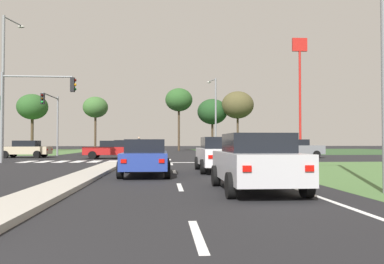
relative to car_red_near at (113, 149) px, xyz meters
name	(u,v)px	position (x,y,z in m)	size (l,w,h in m)	color
ground_plane	(128,158)	(1.23, 0.33, -0.76)	(200.00, 200.00, 0.00)	black
grass_verge_far_right	(311,151)	(26.73, 24.83, -0.76)	(35.00, 35.00, 0.01)	#2D4C28
median_island_near	(76,180)	(1.23, -18.67, -0.69)	(1.20, 22.00, 0.14)	#ADA89E
median_island_far	(144,151)	(1.23, 25.33, -0.69)	(1.20, 36.00, 0.14)	gray
lane_dash_near	(197,235)	(4.73, -26.51, -0.76)	(0.14, 2.00, 0.01)	silver
lane_dash_second	(180,187)	(4.73, -20.51, -0.76)	(0.14, 2.00, 0.01)	silver
lane_dash_third	(174,172)	(4.73, -14.51, -0.76)	(0.14, 2.00, 0.01)	silver
lane_dash_fourth	(172,164)	(4.73, -8.51, -0.76)	(0.14, 2.00, 0.01)	silver
lane_dash_fifth	(170,160)	(4.73, -2.51, -0.76)	(0.14, 2.00, 0.01)	silver
edge_line_right	(264,178)	(8.08, -17.67, -0.76)	(0.14, 24.00, 0.01)	silver
stop_bar_near	(176,163)	(5.03, -6.67, -0.76)	(6.40, 0.50, 0.01)	silver
crosswalk_bar_near	(28,162)	(-5.17, -4.87, -0.76)	(0.70, 2.80, 0.01)	silver
crosswalk_bar_second	(45,162)	(-4.02, -4.87, -0.76)	(0.70, 2.80, 0.01)	silver
crosswalk_bar_third	(62,162)	(-2.87, -4.87, -0.76)	(0.70, 2.80, 0.01)	silver
crosswalk_bar_fourth	(78,162)	(-1.72, -4.87, -0.76)	(0.70, 2.80, 0.01)	silver
crosswalk_bar_fifth	(95,161)	(-0.57, -4.87, -0.76)	(0.70, 2.80, 0.01)	silver
crosswalk_bar_sixth	(112,161)	(0.58, -4.87, -0.76)	(0.70, 2.80, 0.01)	silver
crosswalk_bar_seventh	(128,161)	(1.73, -4.87, -0.76)	(0.70, 2.80, 0.01)	silver
car_red_near	(113,149)	(0.00, 0.00, 0.00)	(4.56, 2.06, 1.48)	#A31919
car_maroon_second	(116,148)	(-1.06, 10.58, -0.01)	(2.08, 4.58, 1.47)	maroon
car_silver_third	(256,162)	(6.80, -21.67, 0.05)	(2.09, 4.20, 1.60)	#B7B7BC
car_black_fourth	(121,146)	(-1.17, 17.13, 0.06)	(2.06, 4.44, 1.62)	black
car_grey_fifth	(296,148)	(15.84, 0.62, 0.05)	(4.51, 2.08, 1.60)	slate
car_white_sixth	(220,154)	(6.84, -14.59, 0.05)	(2.07, 4.47, 1.59)	silver
car_blue_seventh	(146,157)	(3.50, -16.38, -0.01)	(1.97, 4.49, 1.47)	navy
car_beige_eighth	(25,149)	(-7.79, 2.16, 0.01)	(4.22, 2.06, 1.50)	#BCAD8E
traffic_signal_near_left	(29,101)	(-4.65, -6.27, 3.34)	(4.89, 0.32, 5.97)	gray
traffic_signal_far_left	(52,113)	(-6.37, 5.12, 3.35)	(0.32, 5.13, 5.95)	gray
street_lamp_second	(5,80)	(-7.65, -2.72, 5.23)	(0.87, 2.36, 10.83)	gray
street_lamp_third	(215,112)	(10.10, 11.14, 4.08)	(0.96, 1.91, 8.66)	gray
pedestrian_at_median	(139,143)	(1.30, 13.52, 0.50)	(0.34, 0.34, 1.84)	#335184
fastfood_pole_sign	(300,71)	(20.53, 12.38, 9.16)	(1.80, 0.40, 13.87)	red
treeline_second	(32,107)	(-16.04, 28.44, 6.02)	(4.64, 4.64, 8.80)	#423323
treeline_third	(95,108)	(-5.79, 24.79, 5.69)	(3.63, 3.63, 8.05)	#423323
treeline_fourth	(179,100)	(6.61, 27.61, 7.20)	(4.27, 4.27, 9.83)	#423323
treeline_fifth	(212,112)	(12.05, 28.78, 5.48)	(4.83, 4.83, 8.32)	#423323
treeline_sixth	(238,105)	(15.85, 27.09, 6.43)	(5.05, 5.05, 9.36)	#423323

